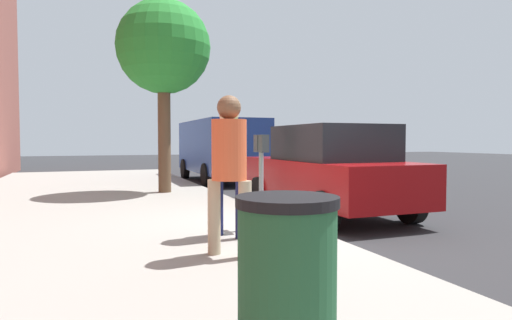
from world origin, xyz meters
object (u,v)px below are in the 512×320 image
at_px(parked_sedan_near, 328,170).
at_px(pedestrian_at_meter, 229,159).
at_px(street_tree, 164,49).
at_px(pedestrian_bystander, 229,161).
at_px(trash_bin, 287,284).
at_px(parking_meter, 261,161).
at_px(parked_van_far, 220,147).

bearing_deg(parked_sedan_near, pedestrian_at_meter, 125.34).
bearing_deg(street_tree, pedestrian_bystander, 176.93).
bearing_deg(pedestrian_at_meter, trash_bin, -137.37).
distance_m(parking_meter, pedestrian_bystander, 1.60).
xyz_separation_m(parked_van_far, trash_bin, (-12.95, 3.44, -0.60)).
xyz_separation_m(parking_meter, parked_sedan_near, (1.55, -2.06, -0.27)).
xyz_separation_m(pedestrian_bystander, trash_bin, (-2.54, 0.46, -0.59)).
relative_size(parking_meter, parked_sedan_near, 0.32).
bearing_deg(parking_meter, street_tree, 6.09).
bearing_deg(parked_van_far, pedestrian_bystander, 164.04).
bearing_deg(pedestrian_at_meter, pedestrian_bystander, -142.55).
height_order(parked_van_far, street_tree, street_tree).
height_order(parking_meter, trash_bin, parking_meter).
height_order(parked_sedan_near, parked_van_far, parked_van_far).
bearing_deg(pedestrian_at_meter, parked_sedan_near, 0.33).
bearing_deg(pedestrian_bystander, parked_sedan_near, -0.25).
height_order(parked_sedan_near, trash_bin, parked_sedan_near).
distance_m(parking_meter, trash_bin, 4.11).
distance_m(parking_meter, pedestrian_at_meter, 0.70).
bearing_deg(parked_sedan_near, street_tree, 35.19).
bearing_deg(parking_meter, parked_van_far, -12.75).
distance_m(pedestrian_bystander, trash_bin, 2.64).
distance_m(parked_sedan_near, street_tree, 5.40).
distance_m(pedestrian_bystander, parked_van_far, 10.83).
bearing_deg(pedestrian_at_meter, street_tree, 54.51).
xyz_separation_m(parking_meter, parked_van_far, (9.10, -2.06, 0.09)).
xyz_separation_m(pedestrian_bystander, parked_van_far, (10.41, -2.98, 0.01)).
xyz_separation_m(parked_sedan_near, street_tree, (3.72, 2.62, 2.91)).
bearing_deg(parked_van_far, trash_bin, 165.12).
bearing_deg(parking_meter, trash_bin, 160.27).
bearing_deg(street_tree, pedestrian_at_meter, 179.51).
relative_size(parked_sedan_near, street_tree, 0.90).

